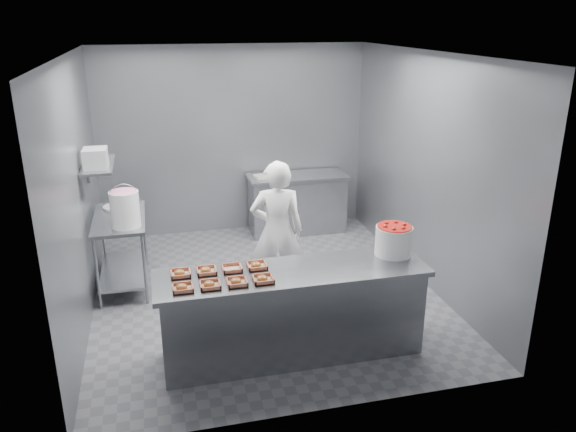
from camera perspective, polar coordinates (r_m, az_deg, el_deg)
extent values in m
plane|color=#4C4C51|center=(6.90, -2.35, -7.68)|extent=(4.50, 4.50, 0.00)
plane|color=white|center=(6.14, -2.72, 16.20)|extent=(4.50, 4.50, 0.00)
cube|color=slate|center=(8.54, -5.55, 7.62)|extent=(4.00, 0.04, 2.80)
cube|color=slate|center=(6.32, -20.60, 2.12)|extent=(0.04, 4.50, 2.80)
cube|color=slate|center=(7.04, 13.70, 4.53)|extent=(0.04, 4.50, 2.80)
cube|color=slate|center=(5.33, 0.46, -5.82)|extent=(2.60, 0.70, 0.05)
cube|color=slate|center=(5.54, 0.44, -10.02)|extent=(2.50, 0.64, 0.85)
cube|color=slate|center=(7.02, -16.79, -0.25)|extent=(0.60, 1.20, 0.04)
cube|color=slate|center=(7.27, -16.26, -5.30)|extent=(0.56, 1.15, 0.03)
cylinder|color=slate|center=(6.68, -18.82, -5.58)|extent=(0.04, 0.04, 0.88)
cylinder|color=slate|center=(6.65, -14.35, -5.25)|extent=(0.04, 0.04, 0.88)
cylinder|color=slate|center=(7.71, -18.24, -2.10)|extent=(0.04, 0.04, 0.88)
cylinder|color=slate|center=(7.68, -14.39, -1.80)|extent=(0.04, 0.04, 0.88)
cube|color=slate|center=(8.50, 0.94, 4.01)|extent=(1.50, 0.60, 0.05)
cube|color=slate|center=(8.63, 0.92, 1.14)|extent=(1.44, 0.55, 0.85)
cube|color=slate|center=(6.84, -18.76, 4.92)|extent=(0.35, 0.90, 0.03)
cube|color=tan|center=(5.05, -10.64, -7.18)|extent=(0.18, 0.18, 0.04)
cube|color=white|center=(5.07, -10.13, -7.16)|extent=(0.10, 0.06, 0.00)
ellipsoid|color=#B6792D|center=(5.04, -10.76, -7.09)|extent=(0.10, 0.10, 0.05)
cube|color=tan|center=(5.06, -7.91, -6.94)|extent=(0.18, 0.18, 0.04)
cube|color=white|center=(5.08, -7.42, -6.92)|extent=(0.10, 0.06, 0.00)
ellipsoid|color=#B6792D|center=(5.06, -8.03, -6.85)|extent=(0.10, 0.10, 0.05)
cube|color=tan|center=(5.08, -5.21, -6.69)|extent=(0.18, 0.18, 0.04)
cube|color=white|center=(5.11, -4.73, -6.67)|extent=(0.10, 0.06, 0.00)
ellipsoid|color=#B6792D|center=(5.08, -5.32, -6.60)|extent=(0.10, 0.10, 0.05)
cube|color=tan|center=(5.12, -2.54, -6.42)|extent=(0.18, 0.18, 0.04)
cube|color=white|center=(5.15, -2.08, -6.40)|extent=(0.10, 0.06, 0.00)
ellipsoid|color=#B6792D|center=(5.11, -2.65, -6.33)|extent=(0.10, 0.10, 0.05)
cube|color=tan|center=(5.32, -10.85, -5.75)|extent=(0.18, 0.18, 0.04)
cube|color=white|center=(5.34, -10.37, -5.74)|extent=(0.10, 0.06, 0.00)
ellipsoid|color=#B6792D|center=(5.31, -10.97, -5.66)|extent=(0.10, 0.10, 0.05)
cube|color=tan|center=(5.33, -8.27, -5.52)|extent=(0.18, 0.18, 0.04)
cube|color=white|center=(5.35, -7.80, -5.51)|extent=(0.10, 0.06, 0.00)
ellipsoid|color=#B6792D|center=(5.33, -8.39, -5.44)|extent=(0.10, 0.10, 0.05)
cube|color=tan|center=(5.35, -5.71, -5.29)|extent=(0.18, 0.18, 0.04)
cube|color=white|center=(5.38, -5.25, -5.28)|extent=(0.10, 0.06, 0.00)
cube|color=tan|center=(5.39, -3.18, -5.05)|extent=(0.18, 0.18, 0.04)
cube|color=white|center=(5.41, -2.73, -5.04)|extent=(0.10, 0.06, 0.00)
ellipsoid|color=#B6792D|center=(5.38, -3.28, -4.97)|extent=(0.10, 0.10, 0.05)
imported|color=white|center=(6.44, -1.13, -1.58)|extent=(0.67, 0.50, 1.67)
cylinder|color=white|center=(5.72, 10.68, -2.48)|extent=(0.37, 0.37, 0.30)
cylinder|color=red|center=(5.67, 10.77, -1.19)|extent=(0.35, 0.35, 0.04)
cylinder|color=white|center=(6.61, -16.23, 0.68)|extent=(0.33, 0.33, 0.42)
cylinder|color=pink|center=(6.55, -16.40, 2.36)|extent=(0.31, 0.31, 0.02)
torus|color=slate|center=(6.57, -16.33, 1.71)|extent=(0.35, 0.01, 0.35)
cylinder|color=white|center=(7.34, -16.94, 0.90)|extent=(0.43, 0.43, 0.03)
cube|color=#CCB28C|center=(7.23, -15.64, 0.69)|extent=(0.14, 0.12, 0.02)
cube|color=gray|center=(6.64, -18.98, 5.58)|extent=(0.26, 0.30, 0.22)
cube|color=silver|center=(8.38, -2.37, 4.07)|extent=(0.34, 0.28, 0.04)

